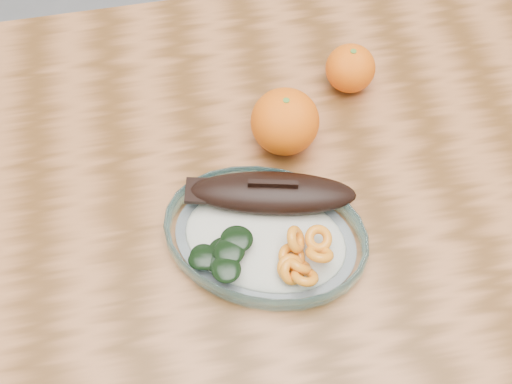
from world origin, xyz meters
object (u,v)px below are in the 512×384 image
(dining_table, at_px, (288,243))
(orange_left, at_px, (285,122))
(orange_right, at_px, (350,68))
(plated_meal, at_px, (266,233))

(dining_table, distance_m, orange_left, 0.18)
(orange_right, bearing_deg, orange_left, -143.68)
(dining_table, relative_size, orange_left, 13.55)
(plated_meal, bearing_deg, orange_right, 78.64)
(orange_left, relative_size, orange_right, 1.29)
(plated_meal, relative_size, orange_left, 6.68)
(plated_meal, height_order, orange_right, plated_meal)
(orange_left, bearing_deg, plated_meal, -110.52)
(plated_meal, distance_m, orange_right, 0.27)
(plated_meal, height_order, orange_left, orange_left)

